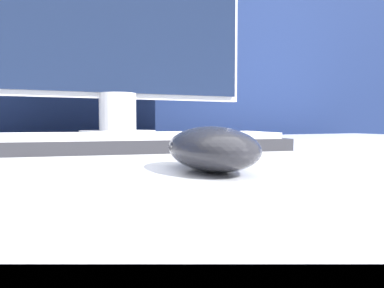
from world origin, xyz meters
TOP-DOWN VIEW (x-y plane):
  - partition_panel at (0.00, 0.58)m, footprint 5.00×0.03m
  - computer_mouse_near at (0.01, -0.21)m, footprint 0.07×0.12m
  - keyboard at (-0.00, 0.01)m, footprint 0.44×0.19m
  - monitor at (0.07, 0.34)m, footprint 0.61×0.17m

SIDE VIEW (x-z plane):
  - partition_panel at x=0.00m, z-range 0.00..1.50m
  - keyboard at x=0.00m, z-range 0.74..0.76m
  - computer_mouse_near at x=0.01m, z-range 0.74..0.77m
  - monitor at x=0.07m, z-range 0.75..1.24m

